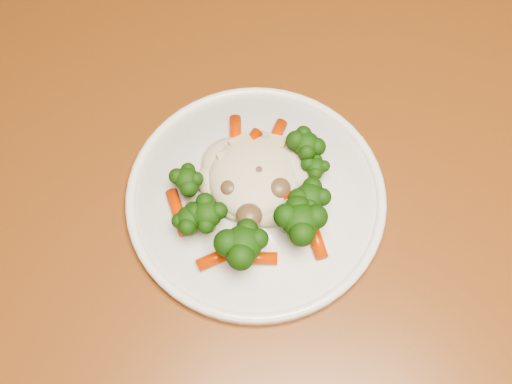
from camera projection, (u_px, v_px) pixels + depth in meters
dining_table at (323, 229)px, 0.75m from camera, size 1.17×0.80×0.75m
plate at (256, 198)px, 0.64m from camera, size 0.26×0.26×0.01m
meal at (259, 196)px, 0.61m from camera, size 0.16×0.18×0.05m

